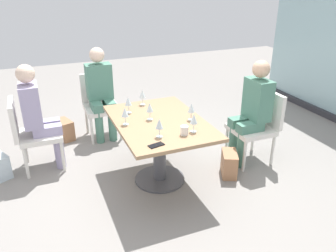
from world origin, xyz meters
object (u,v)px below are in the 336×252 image
at_px(person_side_end, 101,90).
at_px(wine_glass_6, 142,94).
at_px(wine_glass_0, 194,119).
at_px(wine_glass_5, 125,112).
at_px(wine_glass_2, 191,108).
at_px(chair_near_window, 258,123).
at_px(chair_side_end, 100,101).
at_px(person_front_left, 38,113).
at_px(dining_table_main, 159,136).
at_px(wine_glass_3, 128,101).
at_px(handbag_0, 65,130).
at_px(wine_glass_4, 150,108).
at_px(coffee_cup, 184,130).
at_px(chair_front_left, 31,131).
at_px(person_near_window, 252,108).
at_px(handbag_1, 229,164).
at_px(wine_glass_1, 159,124).
at_px(cell_phone_on_table, 156,145).

height_order(person_side_end, wine_glass_6, person_side_end).
height_order(wine_glass_0, wine_glass_5, same).
distance_m(wine_glass_2, wine_glass_5, 0.69).
distance_m(chair_near_window, person_side_end, 2.12).
distance_m(chair_side_end, wine_glass_0, 1.96).
bearing_deg(person_front_left, dining_table_main, 55.96).
bearing_deg(wine_glass_5, person_front_left, -132.84).
height_order(wine_glass_3, handbag_0, wine_glass_3).
relative_size(wine_glass_5, handbag_0, 0.62).
xyz_separation_m(dining_table_main, chair_near_window, (0.00, 1.28, -0.05)).
distance_m(wine_glass_3, wine_glass_4, 0.31).
bearing_deg(person_side_end, coffee_cup, 13.91).
distance_m(chair_front_left, wine_glass_5, 1.25).
bearing_deg(wine_glass_3, dining_table_main, 35.10).
bearing_deg(dining_table_main, chair_side_end, -167.03).
xyz_separation_m(person_front_left, wine_glass_4, (0.73, 1.09, 0.16)).
bearing_deg(wine_glass_4, person_side_end, -168.70).
height_order(wine_glass_2, wine_glass_3, same).
distance_m(person_front_left, wine_glass_6, 1.20).
distance_m(wine_glass_6, handbag_0, 1.48).
bearing_deg(person_near_window, wine_glass_3, -103.32).
bearing_deg(wine_glass_0, handbag_1, 108.48).
distance_m(person_near_window, person_front_left, 2.47).
xyz_separation_m(chair_near_window, person_side_end, (-1.35, -1.61, 0.20)).
xyz_separation_m(chair_near_window, wine_glass_1, (0.37, -1.41, 0.37)).
distance_m(person_near_window, handbag_0, 2.57).
xyz_separation_m(dining_table_main, person_front_left, (-0.79, -1.17, 0.15)).
distance_m(wine_glass_2, handbag_0, 2.11).
xyz_separation_m(chair_front_left, wine_glass_3, (0.46, 1.04, 0.37)).
xyz_separation_m(wine_glass_0, wine_glass_2, (-0.27, 0.11, 0.00)).
bearing_deg(wine_glass_2, person_side_end, -155.94).
relative_size(wine_glass_1, handbag_1, 0.62).
bearing_deg(person_front_left, cell_phone_on_table, 35.71).
distance_m(wine_glass_0, wine_glass_1, 0.35).
bearing_deg(person_front_left, handbag_1, 63.26).
distance_m(chair_front_left, wine_glass_6, 1.35).
relative_size(wine_glass_0, wine_glass_6, 1.00).
distance_m(wine_glass_0, wine_glass_4, 0.53).
relative_size(chair_near_window, wine_glass_1, 4.70).
xyz_separation_m(chair_near_window, wine_glass_3, (-0.33, -1.51, 0.37)).
bearing_deg(chair_near_window, person_front_left, -107.88).
distance_m(dining_table_main, wine_glass_2, 0.46).
bearing_deg(chair_front_left, person_side_end, 120.93).
bearing_deg(person_near_window, cell_phone_on_table, -69.49).
xyz_separation_m(chair_near_window, handbag_1, (0.19, -0.50, -0.36)).
distance_m(chair_near_window, wine_glass_3, 1.59).
bearing_deg(wine_glass_0, wine_glass_2, 158.85).
xyz_separation_m(chair_side_end, person_front_left, (0.67, -0.83, 0.20)).
height_order(person_near_window, wine_glass_6, person_near_window).
relative_size(person_near_window, wine_glass_6, 6.81).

